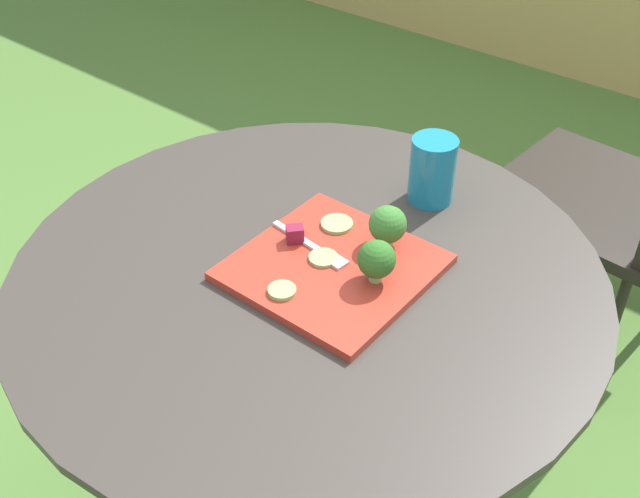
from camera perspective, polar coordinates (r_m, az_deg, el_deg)
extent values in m
cylinder|color=#38332D|center=(1.17, -0.95, -1.79)|extent=(0.91, 0.91, 0.02)
cylinder|color=#38332D|center=(1.41, -0.81, -12.44)|extent=(0.06, 0.06, 0.66)
cube|color=black|center=(1.94, 19.72, 3.65)|extent=(0.47, 0.47, 0.03)
cylinder|color=black|center=(2.25, 16.59, 2.80)|extent=(0.02, 0.02, 0.43)
cylinder|color=black|center=(1.99, 11.56, -1.56)|extent=(0.02, 0.02, 0.43)
cylinder|color=black|center=(1.89, 20.70, -6.24)|extent=(0.02, 0.02, 0.43)
cube|color=#AD3323|center=(1.15, 0.97, -1.38)|extent=(0.27, 0.27, 0.01)
cylinder|color=teal|center=(1.30, 8.37, 5.84)|extent=(0.08, 0.08, 0.11)
cylinder|color=#156886|center=(1.30, 8.30, 5.20)|extent=(0.07, 0.07, 0.08)
cube|color=silver|center=(1.20, -1.62, 0.87)|extent=(0.11, 0.02, 0.00)
cube|color=silver|center=(1.15, 1.00, -0.79)|extent=(0.05, 0.03, 0.00)
cylinder|color=#99B770|center=(1.12, 4.16, -2.01)|extent=(0.02, 0.02, 0.01)
sphere|color=#2D6623|center=(1.10, 4.24, -0.76)|extent=(0.06, 0.06, 0.06)
cylinder|color=#99B770|center=(1.19, 4.98, 0.61)|extent=(0.02, 0.02, 0.01)
sphere|color=#38752D|center=(1.17, 5.06, 1.84)|extent=(0.06, 0.06, 0.06)
cylinder|color=#8EB766|center=(1.22, 1.26, 1.88)|extent=(0.05, 0.05, 0.01)
cylinder|color=#8EB766|center=(1.16, 0.24, -0.66)|extent=(0.04, 0.04, 0.01)
cylinder|color=#8EB766|center=(1.10, -2.85, -3.11)|extent=(0.04, 0.04, 0.01)
cube|color=maroon|center=(1.19, -1.88, 1.11)|extent=(0.03, 0.03, 0.03)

